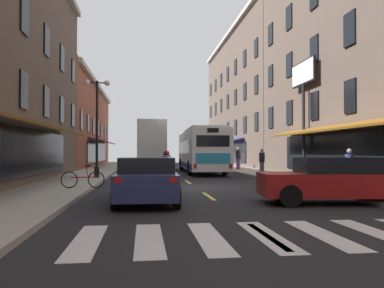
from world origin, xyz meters
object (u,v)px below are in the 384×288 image
(box_truck, at_px, (152,145))
(pedestrian_rear, at_px, (239,159))
(bicycle_near, at_px, (83,179))
(pedestrian_mid, at_px, (349,167))
(billboard_sign, at_px, (303,88))
(pedestrian_far, at_px, (238,158))
(transit_bus, at_px, (201,150))
(sedan_mid, at_px, (334,180))
(sedan_far, at_px, (147,179))
(sedan_near, at_px, (152,159))
(pedestrian_near, at_px, (262,161))
(motorcycle_rider, at_px, (166,173))
(street_lamp_twin, at_px, (97,123))

(box_truck, xyz_separation_m, pedestrian_rear, (7.56, -1.54, -1.21))
(bicycle_near, height_order, pedestrian_mid, pedestrian_mid)
(billboard_sign, height_order, pedestrian_far, billboard_sign)
(transit_bus, bearing_deg, bicycle_near, -116.47)
(sedan_mid, xyz_separation_m, sedan_far, (-5.66, 1.00, 0.00))
(sedan_near, bearing_deg, pedestrian_near, -72.22)
(billboard_sign, bearing_deg, bicycle_near, -153.29)
(pedestrian_rear, bearing_deg, bicycle_near, -107.14)
(sedan_near, distance_m, sedan_far, 32.60)
(pedestrian_mid, relative_size, pedestrian_far, 0.86)
(box_truck, xyz_separation_m, bicycle_near, (-3.11, -18.78, -1.65))
(sedan_mid, bearing_deg, transit_bus, 94.48)
(sedan_near, distance_m, motorcycle_rider, 28.51)
(pedestrian_far, bearing_deg, box_truck, -79.88)
(sedan_near, relative_size, sedan_mid, 0.96)
(box_truck, height_order, pedestrian_far, box_truck)
(pedestrian_far, distance_m, street_lamp_twin, 13.77)
(billboard_sign, xyz_separation_m, pedestrian_near, (-1.78, 2.41, -4.37))
(billboard_sign, relative_size, street_lamp_twin, 1.24)
(sedan_far, height_order, motorcycle_rider, motorcycle_rider)
(box_truck, height_order, street_lamp_twin, street_lamp_twin)
(sedan_near, xyz_separation_m, pedestrian_rear, (7.33, -11.76, 0.20))
(motorcycle_rider, distance_m, pedestrian_near, 10.26)
(box_truck, relative_size, motorcycle_rider, 3.77)
(street_lamp_twin, bearing_deg, bicycle_near, -88.12)
(transit_bus, relative_size, motorcycle_rider, 5.95)
(box_truck, xyz_separation_m, pedestrian_far, (7.00, -3.56, -1.06))
(billboard_sign, bearing_deg, pedestrian_near, 126.53)
(pedestrian_mid, height_order, pedestrian_rear, pedestrian_mid)
(bicycle_near, bearing_deg, street_lamp_twin, 91.88)
(transit_bus, height_order, sedan_near, transit_bus)
(sedan_far, relative_size, motorcycle_rider, 2.20)
(sedan_near, relative_size, motorcycle_rider, 2.11)
(billboard_sign, height_order, transit_bus, billboard_sign)
(bicycle_near, xyz_separation_m, pedestrian_mid, (10.90, -0.67, 0.44))
(billboard_sign, xyz_separation_m, motorcycle_rider, (-8.40, -5.43, -4.66))
(billboard_sign, relative_size, sedan_mid, 1.49)
(box_truck, bearing_deg, bicycle_near, -99.39)
(transit_bus, height_order, pedestrian_near, transit_bus)
(billboard_sign, xyz_separation_m, transit_bus, (-5.00, 7.64, -3.66))
(billboard_sign, relative_size, transit_bus, 0.55)
(sedan_near, xyz_separation_m, sedan_mid, (4.84, -33.58, -0.03))
(bicycle_near, relative_size, pedestrian_far, 0.94)
(bicycle_near, distance_m, street_lamp_twin, 6.87)
(motorcycle_rider, bearing_deg, pedestrian_near, 49.85)
(sedan_near, height_order, pedestrian_mid, pedestrian_mid)
(billboard_sign, bearing_deg, motorcycle_rider, -147.11)
(sedan_near, height_order, sedan_mid, sedan_near)
(transit_bus, height_order, bicycle_near, transit_bus)
(sedan_mid, distance_m, bicycle_near, 9.38)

